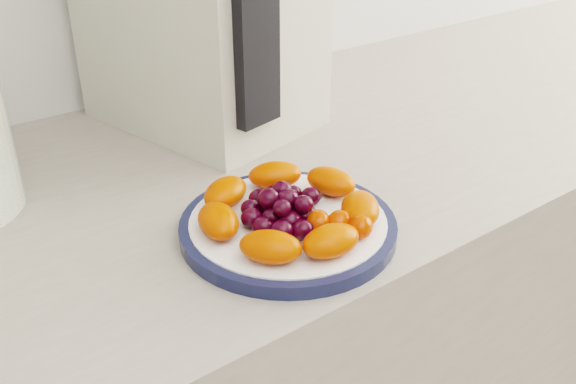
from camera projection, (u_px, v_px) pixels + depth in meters
plate_rim at (288, 227)px, 0.68m from camera, size 0.23×0.23×0.01m
plate_face at (288, 226)px, 0.68m from camera, size 0.21×0.21×0.02m
appliance_panel at (255, 11)px, 0.74m from camera, size 0.07×0.04×0.28m
fruit_plate at (291, 209)px, 0.67m from camera, size 0.20×0.20×0.04m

